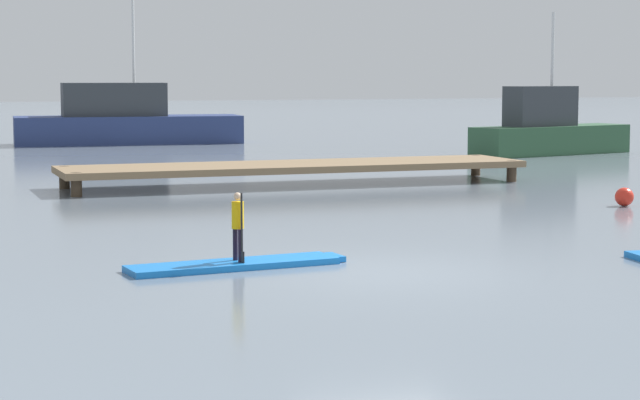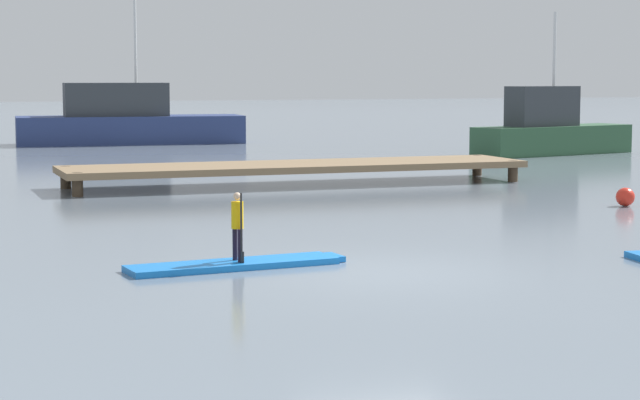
{
  "view_description": "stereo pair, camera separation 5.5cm",
  "coord_description": "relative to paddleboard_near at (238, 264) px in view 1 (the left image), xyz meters",
  "views": [
    {
      "loc": [
        -6.91,
        -16.19,
        2.99
      ],
      "look_at": [
        -0.05,
        2.8,
        0.83
      ],
      "focal_mm": 65.6,
      "sensor_mm": 36.0,
      "label": 1
    },
    {
      "loc": [
        -6.86,
        -16.2,
        2.99
      ],
      "look_at": [
        -0.05,
        2.8,
        0.83
      ],
      "focal_mm": 65.6,
      "sensor_mm": 36.0,
      "label": 2
    }
  ],
  "objects": [
    {
      "name": "ground_plane",
      "position": [
        2.0,
        -1.21,
        -0.05
      ],
      "size": [
        240.0,
        240.0,
        0.0
      ],
      "primitive_type": "plane",
      "color": "slate"
    },
    {
      "name": "paddleboard_near",
      "position": [
        0.0,
        0.0,
        0.0
      ],
      "size": [
        3.56,
        1.09,
        0.1
      ],
      "color": "blue",
      "rests_on": "ground"
    },
    {
      "name": "paddler_child_solo",
      "position": [
        0.01,
        -0.01,
        0.65
      ],
      "size": [
        0.21,
        0.39,
        1.09
      ],
      "color": "black",
      "rests_on": "paddleboard_near"
    },
    {
      "name": "mooring_buoy_near",
      "position": [
        10.71,
        5.27,
        0.17
      ],
      "size": [
        0.43,
        0.43,
        0.43
      ],
      "primitive_type": "sphere",
      "color": "red",
      "rests_on": "ground"
    },
    {
      "name": "fishing_boat_white_large",
      "position": [
        4.42,
        33.65,
        0.94
      ],
      "size": [
        9.93,
        3.4,
        7.29
      ],
      "color": "navy",
      "rests_on": "ground"
    },
    {
      "name": "floating_dock",
      "position": [
        5.27,
        12.78,
        0.45
      ],
      "size": [
        12.77,
        2.78,
        0.6
      ],
      "color": "#846B4C",
      "rests_on": "ground"
    },
    {
      "name": "fishing_boat_green_midground",
      "position": [
        18.24,
        21.24,
        0.86
      ],
      "size": [
        7.08,
        3.31,
        5.35
      ],
      "color": "#2D5638",
      "rests_on": "ground"
    }
  ]
}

